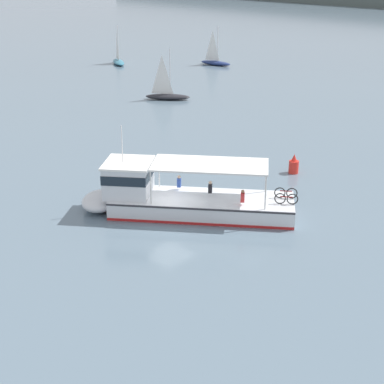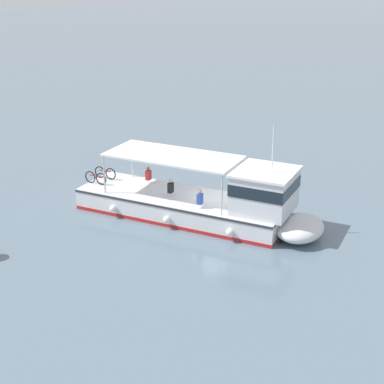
# 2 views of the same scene
# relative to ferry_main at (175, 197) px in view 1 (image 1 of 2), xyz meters

# --- Properties ---
(ground_plane) EXTENTS (400.00, 400.00, 0.00)m
(ground_plane) POSITION_rel_ferry_main_xyz_m (0.19, -0.72, -1.02)
(ground_plane) COLOR slate
(ferry_main) EXTENTS (11.72, 10.54, 5.32)m
(ferry_main) POSITION_rel_ferry_main_xyz_m (0.00, 0.00, 0.00)
(ferry_main) COLOR silver
(ferry_main) RESTS_ON ground
(sailboat_horizon_west) EXTENTS (4.56, 4.18, 5.40)m
(sailboat_horizon_west) POSITION_rel_ferry_main_xyz_m (-23.07, 19.22, -0.47)
(sailboat_horizon_west) COLOR #232328
(sailboat_horizon_west) RESTS_ON ground
(sailboat_near_port) EXTENTS (4.98, 2.34, 5.40)m
(sailboat_near_port) POSITION_rel_ferry_main_xyz_m (-34.67, 38.19, -0.47)
(sailboat_near_port) COLOR navy
(sailboat_near_port) RESTS_ON ground
(sailboat_mid_channel) EXTENTS (4.91, 3.43, 5.40)m
(sailboat_mid_channel) POSITION_rel_ferry_main_xyz_m (-44.62, 28.62, -0.47)
(sailboat_mid_channel) COLOR teal
(sailboat_mid_channel) RESTS_ON ground
(channel_buoy) EXTENTS (0.70, 0.70, 1.40)m
(channel_buoy) POSITION_rel_ferry_main_xyz_m (0.50, 10.78, -0.45)
(channel_buoy) COLOR red
(channel_buoy) RESTS_ON ground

